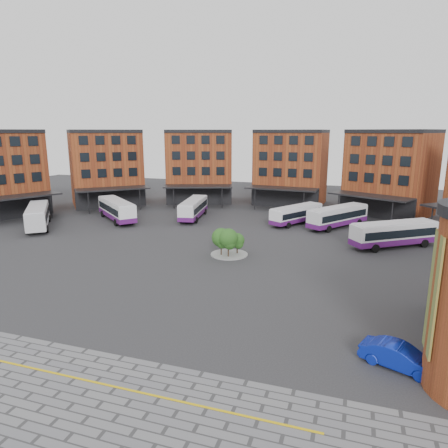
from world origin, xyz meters
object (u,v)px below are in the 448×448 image
(bus_c, at_px, (193,208))
(bus_f, at_px, (394,234))
(bus_e, at_px, (338,216))
(bus_a, at_px, (38,215))
(blue_car, at_px, (400,357))
(tree_island, at_px, (228,240))
(bus_d, at_px, (296,214))
(bus_b, at_px, (117,209))

(bus_c, bearing_deg, bus_f, -24.21)
(bus_f, bearing_deg, bus_e, -175.99)
(bus_a, xyz_separation_m, bus_e, (43.12, 14.29, -0.24))
(bus_c, xyz_separation_m, blue_car, (28.78, -36.48, -0.94))
(tree_island, distance_m, bus_d, 20.06)
(tree_island, relative_size, bus_a, 0.41)
(bus_b, distance_m, bus_c, 12.57)
(bus_b, bearing_deg, bus_a, 174.28)
(bus_f, bearing_deg, bus_c, -140.26)
(tree_island, bearing_deg, bus_c, 123.02)
(bus_a, relative_size, bus_f, 1.00)
(tree_island, bearing_deg, bus_a, 171.74)
(blue_car, bearing_deg, bus_d, 38.73)
(bus_d, bearing_deg, bus_f, -3.86)
(bus_b, distance_m, blue_car, 50.68)
(tree_island, xyz_separation_m, bus_b, (-23.12, 12.69, -0.08))
(bus_e, height_order, blue_car, bus_e)
(bus_b, xyz_separation_m, blue_car, (40.09, -30.99, -1.06))
(blue_car, bearing_deg, bus_b, 73.69)
(bus_c, bearing_deg, bus_a, -154.93)
(bus_f, height_order, blue_car, bus_f)
(bus_d, bearing_deg, tree_island, -74.50)
(blue_car, bearing_deg, bus_e, 29.74)
(bus_c, relative_size, bus_d, 1.14)
(bus_b, height_order, blue_car, bus_b)
(tree_island, height_order, blue_car, tree_island)
(bus_d, bearing_deg, bus_e, 26.11)
(bus_c, height_order, blue_car, bus_c)
(bus_e, bearing_deg, blue_car, -46.83)
(bus_b, distance_m, bus_e, 35.19)
(bus_b, bearing_deg, bus_e, -39.26)
(tree_island, xyz_separation_m, bus_f, (18.75, 10.09, -0.16))
(tree_island, distance_m, bus_c, 21.67)
(bus_d, xyz_separation_m, blue_car, (11.76, -37.67, -0.79))
(tree_island, bearing_deg, bus_e, 58.61)
(bus_d, distance_m, bus_f, 16.41)
(bus_a, bearing_deg, bus_d, -17.32)
(bus_b, relative_size, bus_d, 1.09)
(bus_e, height_order, bus_f, bus_f)
(tree_island, xyz_separation_m, bus_c, (-11.81, 18.17, -0.20))
(bus_c, relative_size, blue_car, 2.44)
(bus_e, relative_size, bus_f, 1.00)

